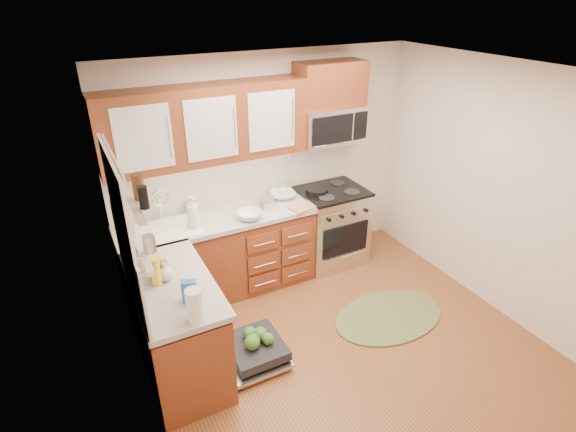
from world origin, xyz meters
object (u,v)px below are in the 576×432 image
bowl_a (283,195)px  cup (283,190)px  rug (389,316)px  paper_towel_roll (195,305)px  range (331,226)px  dishwasher (252,352)px  microwave (330,124)px  bowl_b (250,215)px  upper_cabinets (206,124)px  sink (169,240)px  cutting_board (304,207)px  skillet (317,191)px  stock_pot (265,203)px

bowl_a → cup: size_ratio=2.61×
rug → paper_towel_roll: paper_towel_roll is taller
range → paper_towel_roll: paper_towel_roll is taller
cup → rug: bearing=-71.2°
dishwasher → bowl_a: (0.95, 1.26, 0.86)m
microwave → rug: (-0.04, -1.35, -1.69)m
range → bowl_b: size_ratio=3.60×
upper_cabinets → sink: upper_cabinets is taller
cutting_board → range: bearing=22.8°
paper_towel_roll → bowl_a: paper_towel_roll is taller
bowl_a → cup: 0.11m
upper_cabinets → rug: upper_cabinets is taller
upper_cabinets → dishwasher: (-0.13, -1.27, -1.77)m
bowl_b → cup: cup is taller
microwave → skillet: 0.76m
microwave → rug: 2.16m
rug → stock_pot: (-0.83, 1.21, 0.97)m
range → microwave: (0.00, 0.12, 1.23)m
stock_pot → cup: size_ratio=1.78×
bowl_b → bowl_a: bearing=29.7°
range → rug: (-0.04, -1.23, -0.46)m
cup → bowl_b: bearing=-145.9°
rug → bowl_b: (-1.08, 1.05, 0.96)m
paper_towel_roll → bowl_a: (1.49, 1.58, -0.10)m
range → rug: size_ratio=0.78×
skillet → cutting_board: skillet is taller
skillet → bowl_a: skillet is taller
upper_cabinets → cutting_board: upper_cabinets is taller
stock_pot → bowl_b: bearing=-147.5°
microwave → bowl_a: microwave is taller
bowl_b → microwave: bearing=15.0°
rug → upper_cabinets: bearing=134.8°
sink → cup: cup is taller
rug → cutting_board: (-0.46, 1.02, 0.93)m
dishwasher → skillet: (1.35, 1.16, 0.87)m
upper_cabinets → rug: (1.37, -1.38, -1.86)m
cutting_board → bowl_b: bearing=177.2°
cutting_board → paper_towel_roll: paper_towel_roll is taller
skillet → cup: cup is taller
sink → cutting_board: cutting_board is taller
bowl_a → microwave: bearing=-0.6°
sink → rug: 2.39m
rug → bowl_b: 1.79m
upper_cabinets → cup: size_ratio=18.67×
dishwasher → bowl_b: size_ratio=2.65×
dishwasher → cup: bearing=53.2°
paper_towel_roll → cup: paper_towel_roll is taller
microwave → bowl_a: bearing=179.4°
dishwasher → rug: (1.50, -0.10, -0.09)m
sink → bowl_b: 0.84m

